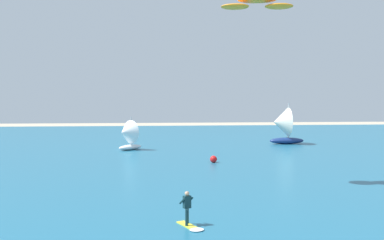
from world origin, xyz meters
The scene contains 6 objects.
ocean centered at (0.00, 50.52, 0.05)m, with size 160.00×90.00×0.10m, color #1E607F.
kitesurfer centered at (-0.54, 14.27, 0.70)m, with size 1.32×2.01×1.67m.
kite centered at (5.15, 24.15, 12.94)m, with size 5.26×2.30×0.77m.
sailboat_heeled_over centered at (-5.14, 46.57, 1.95)m, with size 3.59×3.55×4.04m.
sailboat_far_right centered at (15.63, 52.01, 2.67)m, with size 4.74×3.99×5.61m.
marker_buoy centered at (3.72, 35.29, 0.44)m, with size 0.68×0.68×0.68m, color red.
Camera 1 is at (-2.40, -6.50, 6.21)m, focal length 41.09 mm.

